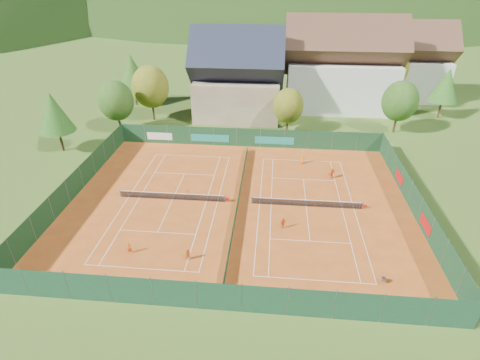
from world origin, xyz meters
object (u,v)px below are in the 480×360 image
at_px(hotel_block_b, 404,66).
at_px(player_left_near, 130,248).
at_px(ball_hopper, 383,279).
at_px(player_left_mid, 188,255).
at_px(hotel_block_a, 341,70).
at_px(player_left_far, 188,193).
at_px(chalet, 238,80).
at_px(player_right_far_a, 303,159).
at_px(player_right_far_b, 332,173).
at_px(player_right_near, 283,223).

relative_size(hotel_block_b, player_left_near, 13.77).
xyz_separation_m(ball_hopper, player_left_near, (-23.72, 1.87, 0.07)).
distance_m(ball_hopper, player_left_near, 23.79).
bearing_deg(player_left_near, player_left_mid, -27.49).
xyz_separation_m(hotel_block_b, player_left_near, (-39.72, -53.87, -5.99)).
xyz_separation_m(hotel_block_a, player_left_near, (-25.72, -45.87, -6.76)).
bearing_deg(player_left_far, chalet, -104.68).
distance_m(chalet, player_left_mid, 40.77).
bearing_deg(player_left_near, chalet, 57.26).
relative_size(player_right_far_a, player_right_far_b, 0.98).
xyz_separation_m(chalet, hotel_block_a, (19.00, 6.00, 0.76)).
distance_m(player_left_near, player_right_far_a, 27.41).
bearing_deg(player_right_far_b, player_left_mid, 4.75).
relative_size(hotel_block_a, player_right_far_a, 15.03).
height_order(ball_hopper, player_right_far_b, player_right_far_b).
distance_m(hotel_block_a, hotel_block_b, 16.14).
bearing_deg(hotel_block_b, player_left_near, -126.40).
bearing_deg(hotel_block_a, player_right_far_a, -107.57).
xyz_separation_m(hotel_block_a, ball_hopper, (-2.00, -47.74, -6.83)).
height_order(player_left_near, player_left_mid, player_left_mid).
relative_size(hotel_block_a, ball_hopper, 27.00).
xyz_separation_m(hotel_block_b, ball_hopper, (-16.00, -55.74, -6.06)).
distance_m(hotel_block_b, player_right_far_a, 40.08).
relative_size(player_left_far, player_right_far_b, 0.83).
xyz_separation_m(hotel_block_a, player_left_mid, (-19.83, -46.32, -6.75)).
xyz_separation_m(ball_hopper, player_right_near, (-8.79, 7.27, 0.13)).
relative_size(hotel_block_b, player_right_far_b, 11.78).
relative_size(player_left_near, player_right_far_b, 0.86).
bearing_deg(ball_hopper, player_right_far_b, 96.96).
xyz_separation_m(chalet, player_left_far, (-3.21, -29.44, -6.01)).
xyz_separation_m(player_left_mid, player_right_far_b, (15.53, 17.37, 0.10)).
bearing_deg(player_left_far, player_right_near, 147.80).
relative_size(hotel_block_b, player_left_mid, 13.57).
bearing_deg(player_left_near, player_right_far_a, 26.33).
bearing_deg(hotel_block_a, chalet, -162.47).
bearing_deg(ball_hopper, player_right_far_a, 104.61).
bearing_deg(player_left_near, player_right_near, -3.27).
distance_m(hotel_block_b, player_right_near, 54.76).
bearing_deg(player_left_mid, hotel_block_b, 67.74).
xyz_separation_m(player_left_near, player_right_far_a, (17.80, 20.85, 0.09)).
bearing_deg(player_right_near, player_right_far_b, 24.27).
bearing_deg(player_left_far, ball_hopper, 140.22).
relative_size(player_left_mid, player_right_far_b, 0.87).
distance_m(chalet, hotel_block_a, 19.94).
bearing_deg(hotel_block_b, ball_hopper, -106.02).
height_order(hotel_block_b, player_right_far_a, hotel_block_b).
xyz_separation_m(hotel_block_a, player_right_near, (-10.79, -40.47, -6.70)).
distance_m(player_right_far_a, player_right_far_b, 5.34).
xyz_separation_m(player_left_far, player_right_far_a, (14.29, 10.41, 0.11)).
distance_m(hotel_block_a, ball_hopper, 48.27).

